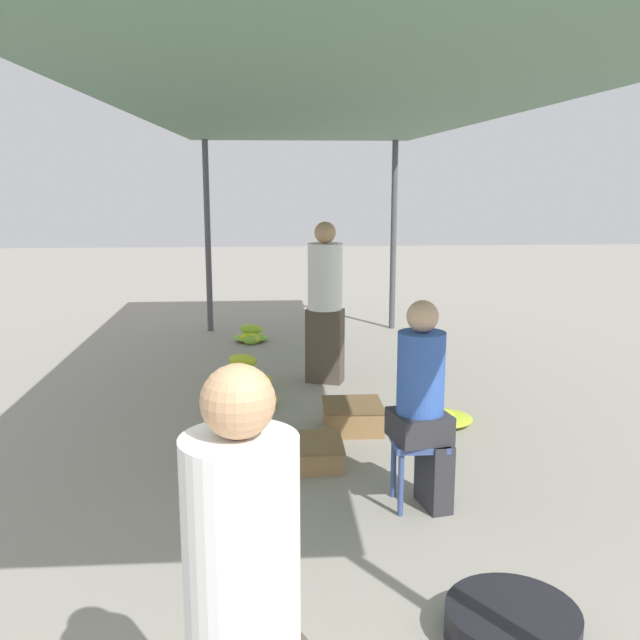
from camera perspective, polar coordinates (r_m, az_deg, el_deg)
canopy_post_back_left at (r=9.74m, az=-8.97°, el=6.53°), size 0.08×0.08×2.56m
canopy_post_back_right at (r=9.85m, az=5.90°, el=6.66°), size 0.08×0.08×2.56m
canopy_tarp at (r=5.73m, az=0.15°, el=16.29°), size 2.92×8.35×0.04m
vendor_foreground at (r=2.27m, az=-6.17°, el=-22.64°), size 0.45×0.45×1.60m
stool at (r=4.68m, az=7.89°, el=-10.48°), size 0.34×0.34×0.45m
vendor_seated at (r=4.56m, az=8.27°, el=-6.41°), size 0.41×0.41×1.35m
basin_black at (r=3.66m, az=15.11°, el=-22.50°), size 0.61×0.61×0.16m
banana_pile_left_0 at (r=5.64m, az=-7.74°, el=-9.51°), size 0.59×0.57×0.31m
banana_pile_left_1 at (r=6.62m, az=-5.41°, el=-6.29°), size 0.55×0.35×0.21m
banana_pile_left_2 at (r=9.19m, az=-5.50°, el=-1.27°), size 0.44×0.48×0.23m
banana_pile_left_3 at (r=7.24m, az=-5.92°, el=-4.58°), size 0.49×0.52×0.35m
banana_pile_right_0 at (r=6.27m, az=9.46°, el=-7.69°), size 0.54×0.57×0.14m
crate_near at (r=6.04m, az=2.62°, el=-7.72°), size 0.49×0.49×0.23m
crate_mid at (r=5.36m, az=-0.85°, el=-10.56°), size 0.49×0.49×0.18m
shopper_walking_mid at (r=7.22m, az=0.41°, el=1.58°), size 0.45×0.45×1.65m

